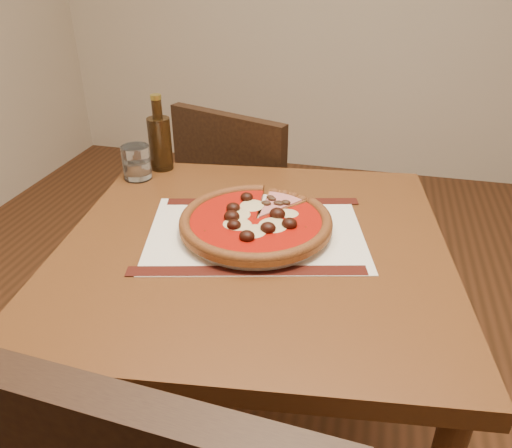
# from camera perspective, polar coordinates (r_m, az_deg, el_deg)

# --- Properties ---
(table) EXTENTS (0.89, 0.89, 0.75)m
(table) POSITION_cam_1_polar(r_m,az_deg,el_deg) (1.11, -0.25, -6.44)
(table) COLOR brown
(table) RESTS_ON ground
(chair_far) EXTENTS (0.52, 0.52, 0.86)m
(chair_far) POSITION_cam_1_polar(r_m,az_deg,el_deg) (1.73, -1.08, 1.54)
(chair_far) COLOR black
(chair_far) RESTS_ON ground
(placemat) EXTENTS (0.53, 0.43, 0.00)m
(placemat) POSITION_cam_1_polar(r_m,az_deg,el_deg) (1.08, -0.03, -0.97)
(placemat) COLOR silver
(placemat) RESTS_ON table
(plate) EXTENTS (0.30, 0.30, 0.02)m
(plate) POSITION_cam_1_polar(r_m,az_deg,el_deg) (1.07, -0.03, -0.51)
(plate) COLOR white
(plate) RESTS_ON placemat
(pizza) EXTENTS (0.33, 0.33, 0.04)m
(pizza) POSITION_cam_1_polar(r_m,az_deg,el_deg) (1.06, -0.04, 0.42)
(pizza) COLOR #AC5E29
(pizza) RESTS_ON plate
(ham_slice) EXTENTS (0.10, 0.15, 0.02)m
(ham_slice) POSITION_cam_1_polar(r_m,az_deg,el_deg) (1.13, 3.13, 2.07)
(ham_slice) COLOR #AC5E29
(ham_slice) RESTS_ON plate
(water_glass) EXTENTS (0.10, 0.10, 0.09)m
(water_glass) POSITION_cam_1_polar(r_m,az_deg,el_deg) (1.36, -13.49, 6.86)
(water_glass) COLOR white
(water_glass) RESTS_ON table
(bottle) EXTENTS (0.06, 0.06, 0.21)m
(bottle) POSITION_cam_1_polar(r_m,az_deg,el_deg) (1.39, -10.92, 9.33)
(bottle) COLOR #37220D
(bottle) RESTS_ON table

